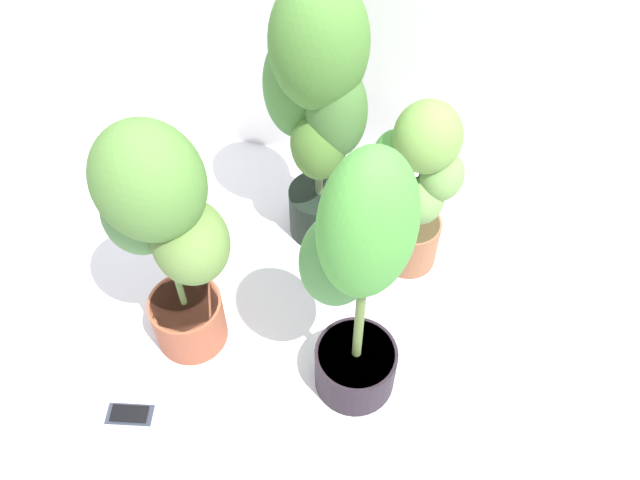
% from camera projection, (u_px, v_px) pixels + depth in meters
% --- Properties ---
extents(ground_plane, '(8.00, 8.00, 0.00)m').
position_uv_depth(ground_plane, '(287.00, 335.00, 2.26)').
color(ground_plane, silver).
rests_on(ground_plane, ground).
extents(potted_plant_back_right, '(0.34, 0.29, 0.71)m').
position_uv_depth(potted_plant_back_right, '(419.00, 184.00, 2.14)').
color(potted_plant_back_right, '#8F593A').
rests_on(potted_plant_back_right, ground).
extents(potted_plant_front_left, '(0.45, 0.38, 0.92)m').
position_uv_depth(potted_plant_front_left, '(163.00, 228.00, 1.81)').
color(potted_plant_front_left, '#994D33').
rests_on(potted_plant_front_left, ground).
extents(potted_plant_back_center, '(0.40, 0.40, 1.04)m').
position_uv_depth(potted_plant_back_center, '(317.00, 98.00, 2.04)').
color(potted_plant_back_center, black).
rests_on(potted_plant_back_center, ground).
extents(potted_plant_front_right, '(0.36, 0.33, 1.01)m').
position_uv_depth(potted_plant_front_right, '(357.00, 274.00, 1.70)').
color(potted_plant_front_right, black).
rests_on(potted_plant_front_right, ground).
extents(cell_phone, '(0.15, 0.10, 0.01)m').
position_uv_depth(cell_phone, '(130.00, 414.00, 2.08)').
color(cell_phone, '#2C323E').
rests_on(cell_phone, ground).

